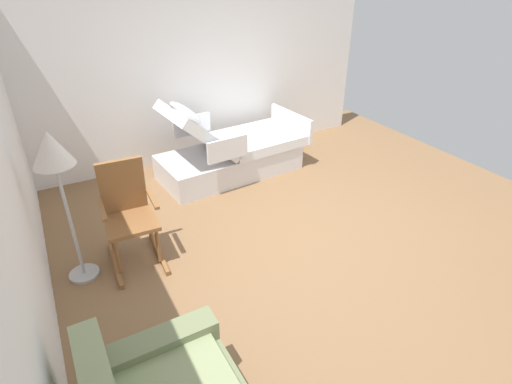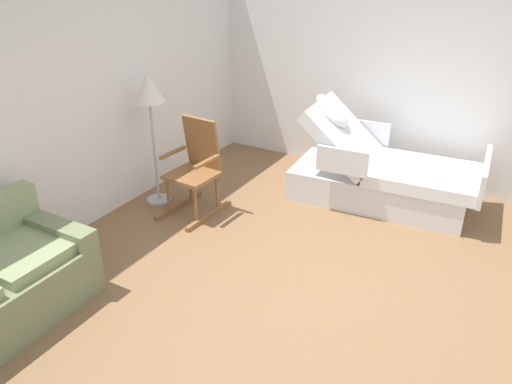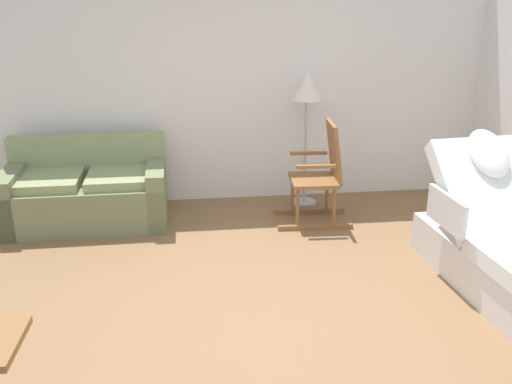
% 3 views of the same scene
% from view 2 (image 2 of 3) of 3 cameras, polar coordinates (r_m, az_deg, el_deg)
% --- Properties ---
extents(ground_plane, '(6.58, 6.58, 0.00)m').
position_cam_2_polar(ground_plane, '(4.46, 6.20, -10.70)').
color(ground_plane, olive).
extents(back_wall, '(5.46, 0.10, 2.70)m').
position_cam_2_polar(back_wall, '(5.29, -19.32, 10.40)').
color(back_wall, white).
rests_on(back_wall, ground).
extents(side_wall, '(0.10, 5.19, 2.70)m').
position_cam_2_polar(side_wall, '(6.27, 17.44, 13.01)').
color(side_wall, white).
rests_on(side_wall, ground).
extents(hospital_bed, '(1.13, 2.13, 1.21)m').
position_cam_2_polar(hospital_bed, '(5.85, 14.00, 1.81)').
color(hospital_bed, silver).
rests_on(hospital_bed, ground).
extents(rocking_chair, '(0.78, 0.52, 1.05)m').
position_cam_2_polar(rocking_chair, '(5.45, -6.85, 2.69)').
color(rocking_chair, brown).
rests_on(rocking_chair, ground).
extents(floor_lamp, '(0.34, 0.34, 1.48)m').
position_cam_2_polar(floor_lamp, '(5.48, -12.07, 10.49)').
color(floor_lamp, '#B2B5BA').
rests_on(floor_lamp, ground).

